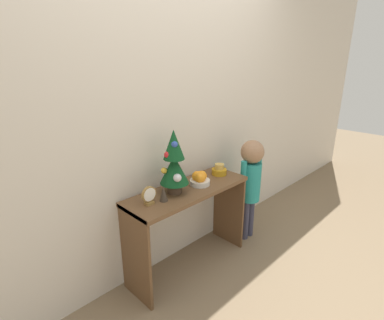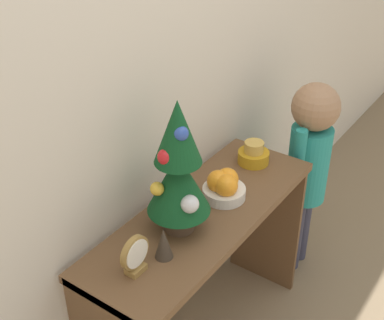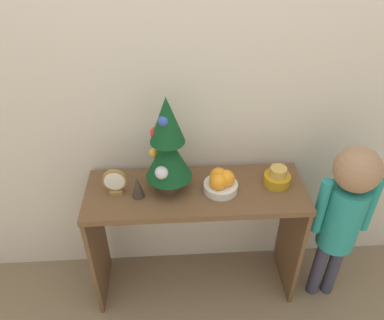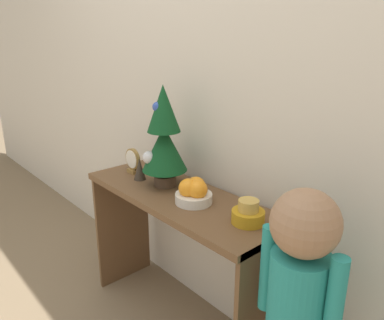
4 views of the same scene
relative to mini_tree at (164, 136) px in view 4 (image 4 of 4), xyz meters
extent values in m
cube|color=beige|center=(0.12, 0.21, 0.33)|extent=(7.00, 0.05, 2.50)
cube|color=brown|center=(0.12, -0.02, -0.25)|extent=(1.02, 0.36, 0.03)
cube|color=brown|center=(-0.38, -0.02, -0.58)|extent=(0.02, 0.33, 0.69)
cube|color=brown|center=(0.62, -0.02, -0.58)|extent=(0.02, 0.33, 0.69)
cylinder|color=#4C3828|center=(0.00, 0.00, -0.21)|extent=(0.10, 0.10, 0.05)
cylinder|color=brown|center=(0.00, 0.00, -0.17)|extent=(0.02, 0.02, 0.04)
cone|color=#0F421E|center=(0.00, 0.00, -0.05)|extent=(0.21, 0.21, 0.21)
cone|color=#0F421E|center=(0.00, 0.00, 0.13)|extent=(0.15, 0.15, 0.21)
sphere|color=gold|center=(-0.06, 0.04, -0.06)|extent=(0.05, 0.05, 0.05)
sphere|color=#2D4CA8|center=(-0.01, -0.02, 0.14)|extent=(0.05, 0.05, 0.05)
sphere|color=red|center=(-0.05, 0.01, 0.06)|extent=(0.05, 0.05, 0.05)
sphere|color=gold|center=(0.02, 0.04, 0.03)|extent=(0.05, 0.05, 0.05)
sphere|color=silver|center=(-0.03, -0.06, -0.09)|extent=(0.06, 0.06, 0.06)
cylinder|color=silver|center=(0.23, -0.03, -0.22)|extent=(0.16, 0.16, 0.04)
sphere|color=orange|center=(0.26, -0.03, -0.17)|extent=(0.08, 0.08, 0.08)
sphere|color=orange|center=(0.23, -0.01, -0.17)|extent=(0.08, 0.08, 0.08)
sphere|color=orange|center=(0.22, -0.05, -0.17)|extent=(0.08, 0.08, 0.08)
cylinder|color=#B78419|center=(0.50, 0.00, -0.21)|extent=(0.12, 0.12, 0.05)
cylinder|color=gold|center=(0.50, 0.00, -0.16)|extent=(0.08, 0.08, 0.04)
cube|color=olive|center=(-0.24, -0.02, -0.23)|extent=(0.06, 0.04, 0.02)
cylinder|color=olive|center=(-0.24, -0.02, -0.16)|extent=(0.11, 0.02, 0.11)
cylinder|color=white|center=(-0.24, -0.03, -0.16)|extent=(0.09, 0.00, 0.09)
cone|color=#382D23|center=(-0.14, -0.05, -0.18)|extent=(0.06, 0.06, 0.11)
cylinder|color=teal|center=(0.80, -0.11, -0.36)|extent=(0.18, 0.18, 0.35)
sphere|color=#997051|center=(0.80, -0.11, -0.08)|extent=(0.20, 0.20, 0.20)
cylinder|color=teal|center=(0.69, -0.11, -0.29)|extent=(0.05, 0.05, 0.30)
cylinder|color=teal|center=(0.92, -0.11, -0.29)|extent=(0.05, 0.05, 0.30)
camera|label=1|loc=(-1.30, -1.49, 0.69)|focal=28.00mm
camera|label=2|loc=(-1.12, -0.84, 0.89)|focal=50.00mm
camera|label=3|loc=(0.02, -1.33, 0.89)|focal=35.00mm
camera|label=4|loc=(1.30, -0.98, 0.42)|focal=35.00mm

